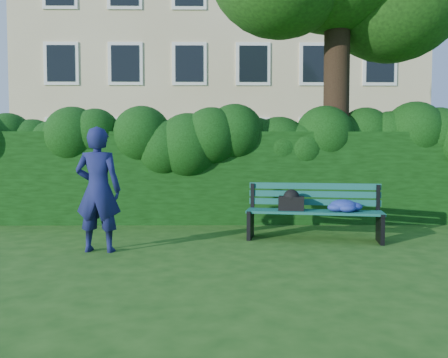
{
  "coord_description": "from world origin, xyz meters",
  "views": [
    {
      "loc": [
        -0.08,
        -6.64,
        1.33
      ],
      "look_at": [
        0.0,
        0.6,
        0.95
      ],
      "focal_mm": 35.0,
      "sensor_mm": 36.0,
      "label": 1
    }
  ],
  "objects": [
    {
      "name": "apartment_building",
      "position": [
        -0.0,
        13.99,
        6.0
      ],
      "size": [
        16.0,
        8.08,
        12.0
      ],
      "color": "tan",
      "rests_on": "ground"
    },
    {
      "name": "man_reading",
      "position": [
        -1.76,
        -0.59,
        0.87
      ],
      "size": [
        0.66,
        0.45,
        1.73
      ],
      "primitive_type": "imported",
      "rotation": [
        0.0,
        0.0,
        3.08
      ],
      "color": "#161B50",
      "rests_on": "ground"
    },
    {
      "name": "park_bench",
      "position": [
        1.48,
        0.22,
        0.5
      ],
      "size": [
        2.17,
        0.96,
        0.89
      ],
      "rotation": [
        0.0,
        0.0,
        -0.2
      ],
      "color": "#105046",
      "rests_on": "ground"
    },
    {
      "name": "ground",
      "position": [
        0.0,
        0.0,
        0.0
      ],
      "size": [
        80.0,
        80.0,
        0.0
      ],
      "primitive_type": "plane",
      "color": "#1E4914",
      "rests_on": "ground"
    },
    {
      "name": "hedge",
      "position": [
        0.0,
        2.2,
        0.9
      ],
      "size": [
        10.0,
        1.0,
        1.8
      ],
      "color": "black",
      "rests_on": "ground"
    }
  ]
}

